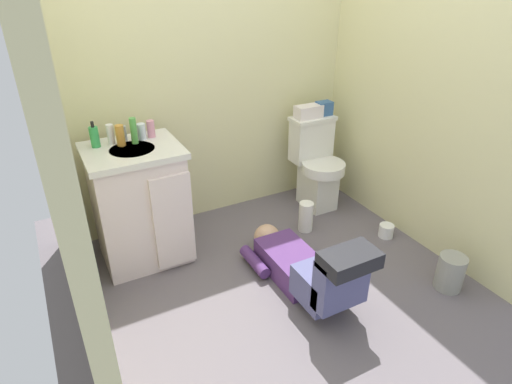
{
  "coord_description": "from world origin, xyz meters",
  "views": [
    {
      "loc": [
        -1.19,
        -2.0,
        1.85
      ],
      "look_at": [
        0.04,
        0.32,
        0.45
      ],
      "focal_mm": 30.43,
      "sensor_mm": 36.0,
      "label": 1
    }
  ],
  "objects_px": {
    "person_plumber": "(307,268)",
    "toilet_paper_roll": "(386,231)",
    "vanity_cabinet": "(140,204)",
    "trash_can": "(450,272)",
    "bottle_amber": "(120,135)",
    "paper_towel_roll": "(306,217)",
    "toilet": "(316,164)",
    "bottle_clear": "(141,132)",
    "tissue_box": "(309,112)",
    "soap_dispenser": "(94,137)",
    "toiletry_bag": "(324,108)",
    "faucet": "(125,133)",
    "bottle_pink": "(151,129)",
    "bottle_green": "(134,131)",
    "bottle_white": "(111,134)"
  },
  "relations": [
    {
      "from": "bottle_white",
      "to": "tissue_box",
      "type": "bearing_deg",
      "value": 1.09
    },
    {
      "from": "tissue_box",
      "to": "paper_towel_roll",
      "type": "bearing_deg",
      "value": -121.88
    },
    {
      "from": "soap_dispenser",
      "to": "vanity_cabinet",
      "type": "bearing_deg",
      "value": -33.1
    },
    {
      "from": "toilet",
      "to": "tissue_box",
      "type": "bearing_deg",
      "value": 116.43
    },
    {
      "from": "faucet",
      "to": "bottle_green",
      "type": "distance_m",
      "value": 0.09
    },
    {
      "from": "person_plumber",
      "to": "soap_dispenser",
      "type": "relative_size",
      "value": 6.42
    },
    {
      "from": "trash_can",
      "to": "paper_towel_roll",
      "type": "bearing_deg",
      "value": 113.48
    },
    {
      "from": "bottle_white",
      "to": "toilet_paper_roll",
      "type": "xyz_separation_m",
      "value": [
        1.76,
        -0.74,
        -0.84
      ]
    },
    {
      "from": "bottle_amber",
      "to": "paper_towel_roll",
      "type": "xyz_separation_m",
      "value": [
        1.22,
        -0.33,
        -0.77
      ]
    },
    {
      "from": "toilet",
      "to": "vanity_cabinet",
      "type": "height_order",
      "value": "vanity_cabinet"
    },
    {
      "from": "tissue_box",
      "to": "bottle_white",
      "type": "height_order",
      "value": "bottle_white"
    },
    {
      "from": "soap_dispenser",
      "to": "trash_can",
      "type": "bearing_deg",
      "value": -37.32
    },
    {
      "from": "bottle_white",
      "to": "bottle_amber",
      "type": "distance_m",
      "value": 0.07
    },
    {
      "from": "bottle_amber",
      "to": "bottle_pink",
      "type": "height_order",
      "value": "bottle_amber"
    },
    {
      "from": "trash_can",
      "to": "toilet_paper_roll",
      "type": "height_order",
      "value": "trash_can"
    },
    {
      "from": "vanity_cabinet",
      "to": "faucet",
      "type": "relative_size",
      "value": 8.2
    },
    {
      "from": "toilet",
      "to": "trash_can",
      "type": "height_order",
      "value": "toilet"
    },
    {
      "from": "vanity_cabinet",
      "to": "toilet_paper_roll",
      "type": "bearing_deg",
      "value": -20.36
    },
    {
      "from": "tissue_box",
      "to": "soap_dispenser",
      "type": "xyz_separation_m",
      "value": [
        -1.63,
        -0.03,
        0.09
      ]
    },
    {
      "from": "toilet",
      "to": "tissue_box",
      "type": "height_order",
      "value": "tissue_box"
    },
    {
      "from": "tissue_box",
      "to": "bottle_white",
      "type": "xyz_separation_m",
      "value": [
        -1.53,
        -0.03,
        0.09
      ]
    },
    {
      "from": "bottle_white",
      "to": "trash_can",
      "type": "height_order",
      "value": "bottle_white"
    },
    {
      "from": "bottle_green",
      "to": "bottle_white",
      "type": "bearing_deg",
      "value": 158.3
    },
    {
      "from": "bottle_amber",
      "to": "bottle_clear",
      "type": "distance_m",
      "value": 0.15
    },
    {
      "from": "soap_dispenser",
      "to": "paper_towel_roll",
      "type": "distance_m",
      "value": 1.62
    },
    {
      "from": "bottle_clear",
      "to": "paper_towel_roll",
      "type": "bearing_deg",
      "value": -19.27
    },
    {
      "from": "vanity_cabinet",
      "to": "bottle_pink",
      "type": "height_order",
      "value": "bottle_pink"
    },
    {
      "from": "tissue_box",
      "to": "bottle_white",
      "type": "bearing_deg",
      "value": -178.91
    },
    {
      "from": "person_plumber",
      "to": "bottle_amber",
      "type": "distance_m",
      "value": 1.43
    },
    {
      "from": "bottle_green",
      "to": "paper_towel_roll",
      "type": "relative_size",
      "value": 0.71
    },
    {
      "from": "toilet",
      "to": "bottle_clear",
      "type": "xyz_separation_m",
      "value": [
        -1.38,
        0.06,
        0.51
      ]
    },
    {
      "from": "faucet",
      "to": "bottle_amber",
      "type": "relative_size",
      "value": 0.75
    },
    {
      "from": "tissue_box",
      "to": "toiletry_bag",
      "type": "height_order",
      "value": "toiletry_bag"
    },
    {
      "from": "toiletry_bag",
      "to": "soap_dispenser",
      "type": "relative_size",
      "value": 0.75
    },
    {
      "from": "bottle_pink",
      "to": "bottle_green",
      "type": "bearing_deg",
      "value": -153.25
    },
    {
      "from": "bottle_amber",
      "to": "faucet",
      "type": "bearing_deg",
      "value": 58.75
    },
    {
      "from": "toilet",
      "to": "bottle_green",
      "type": "height_order",
      "value": "bottle_green"
    },
    {
      "from": "person_plumber",
      "to": "bottle_white",
      "type": "bearing_deg",
      "value": 132.43
    },
    {
      "from": "bottle_green",
      "to": "trash_can",
      "type": "distance_m",
      "value": 2.19
    },
    {
      "from": "bottle_pink",
      "to": "trash_can",
      "type": "xyz_separation_m",
      "value": [
        1.44,
        -1.38,
        -0.76
      ]
    },
    {
      "from": "soap_dispenser",
      "to": "bottle_white",
      "type": "xyz_separation_m",
      "value": [
        0.1,
        -0.0,
        -0.0
      ]
    },
    {
      "from": "tissue_box",
      "to": "trash_can",
      "type": "height_order",
      "value": "tissue_box"
    },
    {
      "from": "person_plumber",
      "to": "toilet_paper_roll",
      "type": "height_order",
      "value": "person_plumber"
    },
    {
      "from": "bottle_white",
      "to": "paper_towel_roll",
      "type": "bearing_deg",
      "value": -16.66
    },
    {
      "from": "vanity_cabinet",
      "to": "trash_can",
      "type": "xyz_separation_m",
      "value": [
        1.61,
        -1.25,
        -0.3
      ]
    },
    {
      "from": "toilet",
      "to": "toilet_paper_roll",
      "type": "distance_m",
      "value": 0.78
    },
    {
      "from": "person_plumber",
      "to": "soap_dispenser",
      "type": "height_order",
      "value": "soap_dispenser"
    },
    {
      "from": "bottle_amber",
      "to": "bottle_green",
      "type": "relative_size",
      "value": 0.79
    },
    {
      "from": "person_plumber",
      "to": "bottle_clear",
      "type": "relative_size",
      "value": 10.09
    },
    {
      "from": "toiletry_bag",
      "to": "bottle_amber",
      "type": "height_order",
      "value": "bottle_amber"
    }
  ]
}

